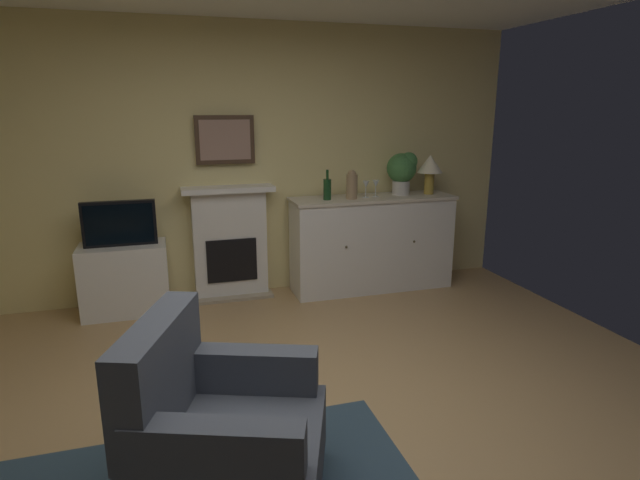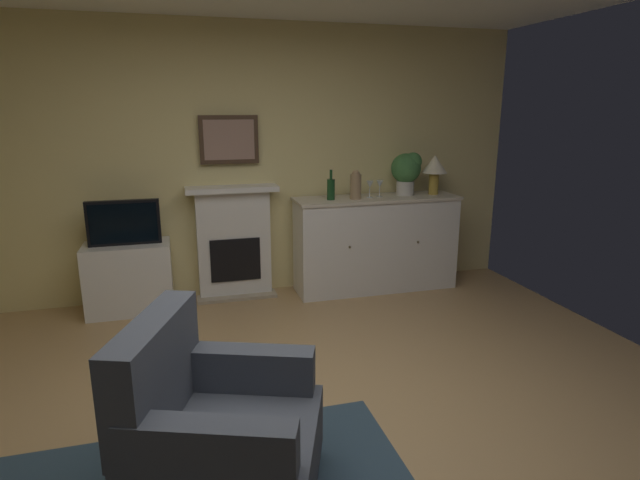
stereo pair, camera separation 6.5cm
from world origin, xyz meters
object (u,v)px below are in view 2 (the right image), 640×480
wine_bottle (331,189)px  sideboard_cabinet (376,243)px  framed_picture (229,140)px  tv_cabinet (129,278)px  tv_set (124,223)px  potted_plant_small (407,170)px  wine_glass_left (370,185)px  fireplace_unit (234,242)px  table_lamp (435,167)px  wine_glass_center (380,185)px  armchair (215,431)px  vase_decorative (356,185)px

wine_bottle → sideboard_cabinet: bearing=3.7°
framed_picture → tv_cabinet: framed_picture is taller
sideboard_cabinet → wine_bottle: (-0.49, -0.03, 0.59)m
sideboard_cabinet → tv_set: bearing=-179.8°
tv_set → potted_plant_small: 2.75m
framed_picture → wine_glass_left: framed_picture is taller
tv_cabinet → tv_set: tv_set is taller
fireplace_unit → tv_set: bearing=-169.2°
framed_picture → sideboard_cabinet: (1.41, -0.22, -1.05)m
tv_cabinet → potted_plant_small: bearing=0.6°
wine_bottle → tv_cabinet: size_ratio=0.39×
table_lamp → potted_plant_small: (-0.28, 0.05, -0.02)m
table_lamp → wine_glass_center: (-0.59, 0.00, -0.16)m
armchair → fireplace_unit: bearing=81.7°
wine_glass_center → armchair: wine_glass_center is taller
framed_picture → table_lamp: bearing=-6.2°
framed_picture → sideboard_cabinet: size_ratio=0.33×
table_lamp → vase_decorative: table_lamp is taller
table_lamp → armchair: size_ratio=0.39×
wine_bottle → tv_set: 1.91m
wine_bottle → wine_glass_center: bearing=4.0°
wine_glass_left → fireplace_unit: bearing=172.1°
tv_set → wine_glass_left: bearing=-0.0°
fireplace_unit → tv_set: fireplace_unit is taller
sideboard_cabinet → tv_cabinet: bearing=179.6°
fireplace_unit → sideboard_cabinet: size_ratio=0.66×
framed_picture → table_lamp: 2.07m
fireplace_unit → wine_glass_center: size_ratio=6.67×
framed_picture → armchair: 3.10m
tv_cabinet → tv_set: 0.52m
fireplace_unit → tv_cabinet: bearing=-170.6°
fireplace_unit → wine_bottle: (0.93, -0.21, 0.52)m
fireplace_unit → tv_cabinet: size_ratio=1.47×
sideboard_cabinet → tv_cabinet: sideboard_cabinet is taller
framed_picture → table_lamp: (2.03, -0.22, -0.29)m
tv_cabinet → framed_picture: bearing=12.0°
potted_plant_small → tv_cabinet: bearing=-179.4°
vase_decorative → framed_picture: bearing=166.9°
sideboard_cabinet → potted_plant_small: potted_plant_small is taller
table_lamp → tv_set: bearing=-179.8°
framed_picture → tv_cabinet: 1.57m
framed_picture → wine_glass_center: (1.44, -0.22, -0.45)m
wine_glass_center → tv_cabinet: 2.54m
vase_decorative → potted_plant_small: bearing=9.3°
wine_bottle → armchair: wine_bottle is taller
sideboard_cabinet → table_lamp: bearing=0.0°
fireplace_unit → framed_picture: size_ratio=2.00×
tv_set → vase_decorative: bearing=-1.1°
vase_decorative → wine_glass_center: bearing=11.1°
wine_glass_center → armchair: (-1.85, -2.63, -0.70)m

